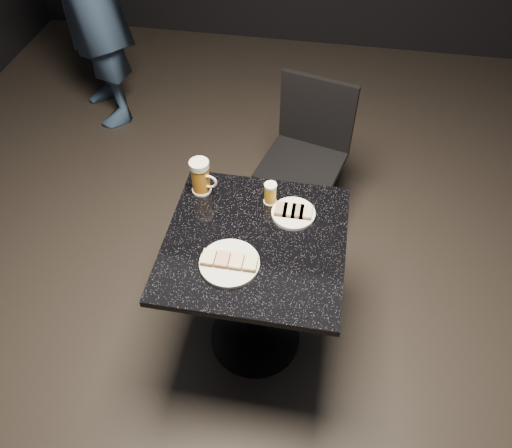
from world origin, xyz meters
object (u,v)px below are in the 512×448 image
object	(u,v)px
plate_large	(230,263)
plate_small	(293,213)
beer_mug	(201,177)
beer_tumbler	(270,193)
chair	(307,151)
table	(255,277)

from	to	relation	value
plate_large	plate_small	xyz separation A→B (m)	(0.20, 0.29, 0.00)
plate_large	plate_small	size ratio (longest dim) A/B	1.27
beer_mug	beer_tumbler	bearing A→B (deg)	-3.10
plate_small	chair	bearing A→B (deg)	90.05
table	beer_mug	size ratio (longest dim) A/B	4.75
chair	plate_large	bearing A→B (deg)	-101.31
table	beer_mug	xyz separation A→B (m)	(-0.27, 0.23, 0.32)
table	beer_tumbler	xyz separation A→B (m)	(0.03, 0.22, 0.29)
plate_large	table	bearing A→B (deg)	61.28
plate_small	table	world-z (taller)	plate_small
table	beer_tumbler	size ratio (longest dim) A/B	7.65
plate_large	beer_mug	world-z (taller)	beer_mug
plate_small	plate_large	bearing A→B (deg)	-124.68
beer_mug	table	bearing A→B (deg)	-40.78
beer_mug	chair	xyz separation A→B (m)	(0.40, 0.64, -0.33)
beer_mug	plate_small	bearing A→B (deg)	-10.33
beer_mug	chair	distance (m)	0.82
table	beer_mug	bearing A→B (deg)	139.22
plate_large	beer_mug	xyz separation A→B (m)	(-0.19, 0.36, 0.07)
chair	plate_small	bearing A→B (deg)	-89.95
plate_large	table	distance (m)	0.29
plate_small	beer_mug	xyz separation A→B (m)	(-0.40, 0.07, 0.07)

